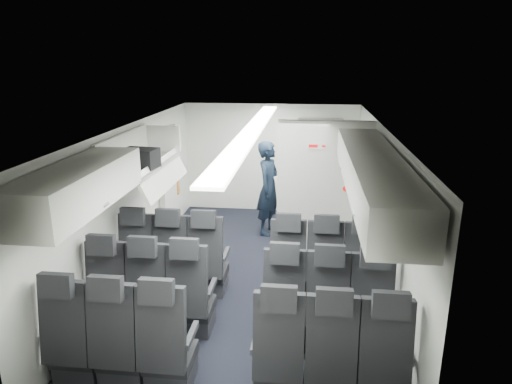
% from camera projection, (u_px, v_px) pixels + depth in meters
% --- Properties ---
extents(cabin_shell, '(3.41, 6.01, 2.16)m').
position_uv_depth(cabin_shell, '(253.00, 202.00, 6.20)').
color(cabin_shell, black).
rests_on(cabin_shell, ground).
extents(seat_row_front, '(3.33, 0.56, 1.24)m').
position_uv_depth(seat_row_front, '(248.00, 268.00, 5.90)').
color(seat_row_front, black).
rests_on(seat_row_front, cabin_shell).
extents(seat_row_mid, '(3.33, 0.56, 1.24)m').
position_uv_depth(seat_row_mid, '(237.00, 304.00, 5.04)').
color(seat_row_mid, black).
rests_on(seat_row_mid, cabin_shell).
extents(seat_row_rear, '(3.33, 0.56, 1.24)m').
position_uv_depth(seat_row_rear, '(223.00, 354.00, 4.19)').
color(seat_row_rear, black).
rests_on(seat_row_rear, cabin_shell).
extents(overhead_bin_left_rear, '(0.53, 1.80, 0.40)m').
position_uv_depth(overhead_bin_left_rear, '(78.00, 188.00, 4.24)').
color(overhead_bin_left_rear, silver).
rests_on(overhead_bin_left_rear, cabin_shell).
extents(overhead_bin_left_front_open, '(0.64, 1.70, 0.72)m').
position_uv_depth(overhead_bin_left_front_open, '(141.00, 160.00, 5.94)').
color(overhead_bin_left_front_open, '#9E9E93').
rests_on(overhead_bin_left_front_open, cabin_shell).
extents(overhead_bin_right_rear, '(0.53, 1.80, 0.40)m').
position_uv_depth(overhead_bin_right_rear, '(386.00, 198.00, 3.93)').
color(overhead_bin_right_rear, silver).
rests_on(overhead_bin_right_rear, cabin_shell).
extents(overhead_bin_right_front, '(0.53, 1.70, 0.40)m').
position_uv_depth(overhead_bin_right_front, '(363.00, 155.00, 5.60)').
color(overhead_bin_right_front, silver).
rests_on(overhead_bin_right_front, cabin_shell).
extents(bulkhead_partition, '(1.40, 0.15, 2.13)m').
position_uv_depth(bulkhead_partition, '(323.00, 191.00, 6.87)').
color(bulkhead_partition, silver).
rests_on(bulkhead_partition, cabin_shell).
extents(galley_unit, '(0.85, 0.52, 1.90)m').
position_uv_depth(galley_unit, '(319.00, 169.00, 8.74)').
color(galley_unit, '#939399').
rests_on(galley_unit, cabin_shell).
extents(boarding_door, '(0.12, 1.27, 1.86)m').
position_uv_depth(boarding_door, '(170.00, 181.00, 7.90)').
color(boarding_door, silver).
rests_on(boarding_door, cabin_shell).
extents(flight_attendant, '(0.56, 0.69, 1.65)m').
position_uv_depth(flight_attendant, '(269.00, 188.00, 7.94)').
color(flight_attendant, black).
rests_on(flight_attendant, ground).
extents(carry_on_bag, '(0.46, 0.35, 0.25)m').
position_uv_depth(carry_on_bag, '(140.00, 159.00, 5.72)').
color(carry_on_bag, black).
rests_on(carry_on_bag, overhead_bin_left_front_open).
extents(papers, '(0.19, 0.07, 0.13)m').
position_uv_depth(papers, '(280.00, 179.00, 7.82)').
color(papers, white).
rests_on(papers, flight_attendant).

